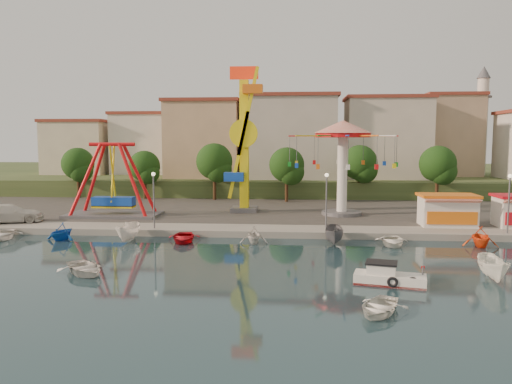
# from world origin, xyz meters

# --- Properties ---
(ground) EXTENTS (200.00, 200.00, 0.00)m
(ground) POSITION_xyz_m (0.00, 0.00, 0.00)
(ground) COLOR #142A39
(ground) RESTS_ON ground
(quay_deck) EXTENTS (200.00, 100.00, 0.60)m
(quay_deck) POSITION_xyz_m (0.00, 62.00, 0.30)
(quay_deck) COLOR #9E998E
(quay_deck) RESTS_ON ground
(asphalt_pad) EXTENTS (90.00, 28.00, 0.01)m
(asphalt_pad) POSITION_xyz_m (0.00, 30.00, 0.60)
(asphalt_pad) COLOR #4C4944
(asphalt_pad) RESTS_ON quay_deck
(hill_terrace) EXTENTS (200.00, 60.00, 3.00)m
(hill_terrace) POSITION_xyz_m (0.00, 67.00, 1.50)
(hill_terrace) COLOR #384C26
(hill_terrace) RESTS_ON ground
(pirate_ship_ride) EXTENTS (10.00, 5.00, 8.00)m
(pirate_ship_ride) POSITION_xyz_m (-14.57, 20.17, 4.39)
(pirate_ship_ride) COLOR #59595E
(pirate_ship_ride) RESTS_ON quay_deck
(kamikaze_tower) EXTENTS (3.77, 3.10, 16.50)m
(kamikaze_tower) POSITION_xyz_m (-0.58, 24.41, 8.60)
(kamikaze_tower) COLOR #59595E
(kamikaze_tower) RESTS_ON quay_deck
(wave_swinger) EXTENTS (11.60, 11.60, 10.40)m
(wave_swinger) POSITION_xyz_m (10.31, 22.97, 8.20)
(wave_swinger) COLOR #59595E
(wave_swinger) RESTS_ON quay_deck
(booth_left) EXTENTS (5.40, 3.78, 3.08)m
(booth_left) POSITION_xyz_m (19.79, 16.49, 2.16)
(booth_left) COLOR white
(booth_left) RESTS_ON quay_deck
(lamp_post_1) EXTENTS (0.14, 0.14, 5.00)m
(lamp_post_1) POSITION_xyz_m (-8.00, 13.00, 3.10)
(lamp_post_1) COLOR #59595E
(lamp_post_1) RESTS_ON quay_deck
(lamp_post_2) EXTENTS (0.14, 0.14, 5.00)m
(lamp_post_2) POSITION_xyz_m (8.00, 13.00, 3.10)
(lamp_post_2) COLOR #59595E
(lamp_post_2) RESTS_ON quay_deck
(lamp_post_3) EXTENTS (0.14, 0.14, 5.00)m
(lamp_post_3) POSITION_xyz_m (24.00, 13.00, 3.10)
(lamp_post_3) COLOR #59595E
(lamp_post_3) RESTS_ON quay_deck
(tree_0) EXTENTS (4.60, 4.60, 7.19)m
(tree_0) POSITION_xyz_m (-26.00, 36.98, 5.47)
(tree_0) COLOR #382314
(tree_0) RESTS_ON quay_deck
(tree_1) EXTENTS (4.35, 4.35, 6.80)m
(tree_1) POSITION_xyz_m (-16.00, 36.24, 5.20)
(tree_1) COLOR #382314
(tree_1) RESTS_ON quay_deck
(tree_2) EXTENTS (5.02, 5.02, 7.85)m
(tree_2) POSITION_xyz_m (-6.00, 35.81, 5.92)
(tree_2) COLOR #382314
(tree_2) RESTS_ON quay_deck
(tree_3) EXTENTS (4.68, 4.68, 7.32)m
(tree_3) POSITION_xyz_m (4.00, 34.36, 5.55)
(tree_3) COLOR #382314
(tree_3) RESTS_ON quay_deck
(tree_4) EXTENTS (4.86, 4.86, 7.60)m
(tree_4) POSITION_xyz_m (14.00, 37.35, 5.75)
(tree_4) COLOR #382314
(tree_4) RESTS_ON quay_deck
(tree_5) EXTENTS (4.83, 4.83, 7.54)m
(tree_5) POSITION_xyz_m (24.00, 35.54, 5.71)
(tree_5) COLOR #382314
(tree_5) RESTS_ON quay_deck
(building_0) EXTENTS (9.26, 9.53, 11.87)m
(building_0) POSITION_xyz_m (-33.37, 46.06, 8.93)
(building_0) COLOR beige
(building_0) RESTS_ON hill_terrace
(building_1) EXTENTS (12.33, 9.01, 8.63)m
(building_1) POSITION_xyz_m (-21.33, 51.38, 7.32)
(building_1) COLOR silver
(building_1) RESTS_ON hill_terrace
(building_2) EXTENTS (11.95, 9.28, 11.23)m
(building_2) POSITION_xyz_m (-8.19, 51.96, 8.62)
(building_2) COLOR tan
(building_2) RESTS_ON hill_terrace
(building_3) EXTENTS (12.59, 10.50, 9.20)m
(building_3) POSITION_xyz_m (5.60, 48.80, 7.60)
(building_3) COLOR beige
(building_3) RESTS_ON hill_terrace
(building_4) EXTENTS (10.75, 9.23, 9.24)m
(building_4) POSITION_xyz_m (19.07, 52.20, 7.62)
(building_4) COLOR beige
(building_4) RESTS_ON hill_terrace
(building_5) EXTENTS (12.77, 10.96, 11.21)m
(building_5) POSITION_xyz_m (32.37, 50.33, 8.61)
(building_5) COLOR tan
(building_5) RESTS_ON hill_terrace
(minaret) EXTENTS (2.80, 2.80, 18.00)m
(minaret) POSITION_xyz_m (36.00, 54.00, 12.55)
(minaret) COLOR silver
(minaret) RESTS_ON hill_terrace
(cabin_motorboat) EXTENTS (4.53, 2.53, 1.51)m
(cabin_motorboat) POSITION_xyz_m (10.91, -1.84, 0.40)
(cabin_motorboat) COLOR white
(cabin_motorboat) RESTS_ON ground
(rowboat_a) EXTENTS (4.84, 4.89, 0.83)m
(rowboat_a) POSITION_xyz_m (-8.69, -1.04, 0.42)
(rowboat_a) COLOR white
(rowboat_a) RESTS_ON ground
(rowboat_b) EXTENTS (3.80, 4.25, 0.72)m
(rowboat_b) POSITION_xyz_m (9.47, -7.21, 0.36)
(rowboat_b) COLOR white
(rowboat_b) RESTS_ON ground
(skiff) EXTENTS (1.95, 4.16, 1.55)m
(skiff) POSITION_xyz_m (17.69, -0.44, 0.78)
(skiff) COLOR white
(skiff) RESTS_ON ground
(van) EXTENTS (6.83, 4.63, 1.84)m
(van) POSITION_xyz_m (-23.42, 15.11, 1.52)
(van) COLOR silver
(van) RESTS_ON quay_deck
(moored_boat_0) EXTENTS (3.99, 4.82, 0.87)m
(moored_boat_0) POSITION_xyz_m (-21.08, 9.80, 0.43)
(moored_boat_0) COLOR white
(moored_boat_0) RESTS_ON ground
(moored_boat_1) EXTENTS (3.08, 3.40, 1.57)m
(moored_boat_1) POSITION_xyz_m (-15.51, 9.80, 0.78)
(moored_boat_1) COLOR blue
(moored_boat_1) RESTS_ON ground
(moored_boat_2) EXTENTS (1.57, 4.13, 1.59)m
(moored_boat_2) POSITION_xyz_m (-9.41, 9.80, 0.80)
(moored_boat_2) COLOR white
(moored_boat_2) RESTS_ON ground
(moored_boat_3) EXTENTS (3.39, 4.36, 0.83)m
(moored_boat_3) POSITION_xyz_m (-4.53, 9.80, 0.41)
(moored_boat_3) COLOR red
(moored_boat_3) RESTS_ON ground
(moored_boat_4) EXTENTS (2.51, 2.87, 1.46)m
(moored_boat_4) POSITION_xyz_m (1.66, 9.80, 0.73)
(moored_boat_4) COLOR silver
(moored_boat_4) RESTS_ON ground
(moored_boat_5) EXTENTS (1.81, 4.27, 1.62)m
(moored_boat_5) POSITION_xyz_m (8.53, 9.80, 0.81)
(moored_boat_5) COLOR #5E5E64
(moored_boat_5) RESTS_ON ground
(moored_boat_6) EXTENTS (3.22, 4.21, 0.81)m
(moored_boat_6) POSITION_xyz_m (13.36, 9.80, 0.41)
(moored_boat_6) COLOR white
(moored_boat_6) RESTS_ON ground
(moored_boat_7) EXTENTS (3.29, 3.66, 1.72)m
(moored_boat_7) POSITION_xyz_m (20.55, 9.80, 0.86)
(moored_boat_7) COLOR #FF4E16
(moored_boat_7) RESTS_ON ground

